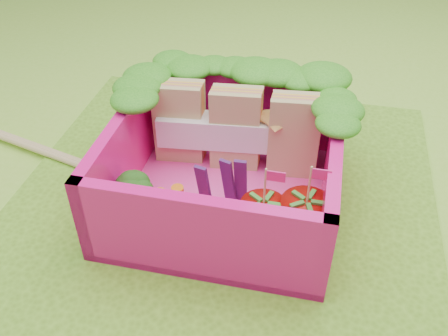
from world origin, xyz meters
The scene contains 13 objects.
ground centered at (0.00, 0.00, 0.00)m, with size 14.00×14.00×0.00m, color #98DB3D.
placemat centered at (0.00, 0.00, 0.01)m, with size 2.60×2.60×0.03m, color #67A826.
bento_floor centered at (0.02, -0.05, 0.06)m, with size 1.30×1.30×0.05m, color #FF41AA.
bento_box centered at (0.02, -0.05, 0.31)m, with size 1.30×1.30×0.55m.
lettuce_ruffle centered at (0.02, 0.41, 0.64)m, with size 1.43×0.77×0.11m.
sandwich_stack centered at (0.02, 0.26, 0.35)m, with size 1.07×0.27×0.55m.
broccoli centered at (-0.45, -0.37, 0.26)m, with size 0.30×0.30×0.26m.
carrot_sticks centered at (-0.23, -0.37, 0.21)m, with size 0.17×0.08×0.27m.
purple_wedges centered at (0.04, -0.19, 0.27)m, with size 0.26×0.13×0.38m.
strawberry_left centered at (0.29, -0.37, 0.21)m, with size 0.26×0.26×0.50m.
strawberry_right centered at (0.52, -0.34, 0.22)m, with size 0.28×0.28×0.52m.
snap_peas centered at (0.52, -0.24, 0.11)m, with size 0.32×0.38×0.05m.
chopsticks centered at (-1.10, 0.08, 0.05)m, with size 2.06×0.60×0.05m.
Camera 1 is at (0.51, -2.31, 2.13)m, focal length 40.00 mm.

